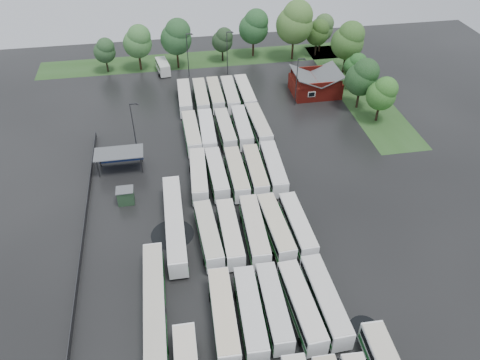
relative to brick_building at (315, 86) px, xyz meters
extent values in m
plane|color=black|center=(-24.00, -42.77, -1.87)|extent=(160.00, 160.00, 0.00)
cube|color=maroon|center=(0.00, 0.03, -0.17)|extent=(10.00, 8.00, 3.40)
cube|color=#4C4F51|center=(-2.50, 0.03, 2.43)|extent=(5.07, 8.60, 2.19)
cube|color=#4C4F51|center=(2.50, 0.03, 2.43)|extent=(5.07, 8.60, 2.19)
cube|color=maroon|center=(0.00, -3.97, 2.03)|extent=(9.00, 0.20, 1.20)
cube|color=silver|center=(-2.00, -4.02, 0.13)|extent=(1.60, 0.12, 1.20)
cylinder|color=#2D2D30|center=(-44.80, -22.77, -0.17)|extent=(0.16, 0.16, 3.40)
cylinder|color=#2D2D30|center=(-37.60, -22.77, -0.17)|extent=(0.16, 0.16, 3.40)
cylinder|color=#2D2D30|center=(-44.80, -19.57, -0.17)|extent=(0.16, 0.16, 3.40)
cylinder|color=#2D2D30|center=(-37.60, -19.57, -0.17)|extent=(0.16, 0.16, 3.40)
cube|color=#4C4F51|center=(-41.20, -21.17, 1.63)|extent=(8.20, 4.20, 0.15)
cube|color=navy|center=(-41.20, -19.27, -0.27)|extent=(7.60, 0.08, 2.60)
cube|color=#234026|center=(-40.20, -30.17, -0.62)|extent=(2.50, 2.00, 2.50)
cube|color=#4C4F51|center=(-40.20, -30.17, 0.69)|extent=(2.70, 2.20, 0.12)
cube|color=#264A1C|center=(-22.00, 22.03, -1.86)|extent=(80.00, 10.00, 0.01)
cube|color=#264A1C|center=(10.00, 0.03, -1.86)|extent=(10.00, 50.00, 0.01)
cube|color=#2D2D30|center=(-46.20, -34.77, -1.27)|extent=(0.10, 50.00, 1.20)
cube|color=white|center=(-28.25, -55.29, 0.03)|extent=(2.98, 12.54, 2.86)
cube|color=black|center=(-28.25, -55.29, 0.60)|extent=(3.03, 12.04, 0.91)
cube|color=#176E27|center=(-28.25, -55.29, -0.60)|extent=(3.03, 12.29, 0.63)
cube|color=beige|center=(-28.25, -55.29, 1.51)|extent=(2.87, 12.16, 0.12)
cylinder|color=black|center=(-28.25, -59.27, -1.40)|extent=(2.65, 1.00, 1.00)
cylinder|color=black|center=(-28.25, -51.30, -1.40)|extent=(2.65, 1.00, 1.00)
cube|color=white|center=(-25.04, -55.40, -0.01)|extent=(2.99, 12.26, 2.79)
cube|color=black|center=(-25.04, -55.40, 0.54)|extent=(3.04, 11.78, 0.89)
cube|color=#166623|center=(-25.04, -55.40, -0.63)|extent=(3.04, 12.02, 0.61)
cube|color=silver|center=(-25.04, -55.40, 1.43)|extent=(2.88, 11.89, 0.12)
cylinder|color=black|center=(-25.04, -59.29, -1.41)|extent=(2.59, 0.97, 0.97)
cylinder|color=black|center=(-25.04, -51.50, -1.41)|extent=(2.59, 0.97, 0.97)
cube|color=white|center=(-22.06, -54.96, -0.08)|extent=(2.71, 11.81, 2.69)
cube|color=black|center=(-22.06, -54.96, 0.46)|extent=(2.76, 11.34, 0.86)
cube|color=#046216|center=(-22.06, -54.96, -0.67)|extent=(2.75, 11.57, 0.59)
cube|color=beige|center=(-22.06, -54.96, 1.32)|extent=(2.60, 11.45, 0.12)
cylinder|color=black|center=(-22.06, -58.72, -1.42)|extent=(2.50, 0.94, 0.94)
cylinder|color=black|center=(-22.06, -51.20, -1.42)|extent=(2.50, 0.94, 0.94)
cube|color=white|center=(-18.76, -55.42, -0.02)|extent=(3.08, 12.26, 2.79)
cube|color=black|center=(-18.76, -55.42, 0.54)|extent=(3.12, 11.77, 0.89)
cube|color=#186628|center=(-18.76, -55.42, -0.63)|extent=(3.12, 12.02, 0.61)
cube|color=silver|center=(-18.76, -55.42, 1.43)|extent=(2.96, 11.89, 0.12)
cylinder|color=black|center=(-18.76, -59.31, -1.41)|extent=(2.58, 0.97, 0.97)
cylinder|color=black|center=(-18.76, -51.53, -1.41)|extent=(2.58, 0.97, 0.97)
cube|color=white|center=(-15.67, -55.16, 0.02)|extent=(2.91, 12.48, 2.85)
cube|color=black|center=(-15.67, -55.16, 0.59)|extent=(2.96, 11.99, 0.91)
cube|color=#025F12|center=(-15.67, -55.16, -0.60)|extent=(2.95, 12.24, 0.63)
cube|color=beige|center=(-15.67, -55.16, 1.50)|extent=(2.80, 12.11, 0.12)
cylinder|color=black|center=(-15.67, -59.14, -1.40)|extent=(2.64, 0.99, 0.99)
cylinder|color=black|center=(-15.67, -51.19, -1.40)|extent=(2.64, 0.99, 0.99)
cube|color=white|center=(-28.39, -41.44, -0.06)|extent=(3.05, 11.99, 2.72)
cube|color=black|center=(-28.39, -41.44, 0.49)|extent=(3.08, 11.51, 0.87)
cube|color=#156120|center=(-28.39, -41.44, -0.66)|extent=(3.08, 11.75, 0.60)
cube|color=beige|center=(-28.39, -41.44, 1.35)|extent=(2.93, 11.63, 0.12)
cylinder|color=black|center=(-28.39, -45.24, -1.42)|extent=(2.52, 0.95, 0.95)
cylinder|color=black|center=(-28.39, -37.64, -1.42)|extent=(2.52, 0.95, 0.95)
cube|color=white|center=(-25.33, -41.66, -0.06)|extent=(2.55, 11.89, 2.72)
cube|color=black|center=(-25.33, -41.66, 0.48)|extent=(2.60, 11.41, 0.87)
cube|color=#135F23|center=(-25.33, -41.66, -0.66)|extent=(2.59, 11.65, 0.60)
cube|color=beige|center=(-25.33, -41.66, 1.35)|extent=(2.45, 11.53, 0.12)
cylinder|color=black|center=(-25.33, -45.46, -1.42)|extent=(2.52, 0.95, 0.95)
cylinder|color=black|center=(-25.33, -37.86, -1.42)|extent=(2.52, 0.95, 0.95)
cube|color=white|center=(-21.84, -41.78, 0.03)|extent=(2.95, 12.51, 2.85)
cube|color=black|center=(-21.84, -41.78, 0.60)|extent=(2.99, 12.01, 0.91)
cube|color=#026B0E|center=(-21.84, -41.78, -0.60)|extent=(2.99, 12.26, 0.63)
cube|color=beige|center=(-21.84, -41.78, 1.50)|extent=(2.83, 12.13, 0.12)
cylinder|color=black|center=(-21.84, -45.76, -1.40)|extent=(2.64, 1.00, 1.00)
cylinder|color=black|center=(-21.84, -37.80, -1.40)|extent=(2.64, 1.00, 1.00)
cube|color=white|center=(-18.70, -41.71, -0.01)|extent=(3.11, 12.34, 2.80)
cube|color=black|center=(-18.70, -41.71, 0.55)|extent=(3.15, 11.85, 0.90)
cube|color=#14701D|center=(-18.70, -41.71, -0.62)|extent=(3.15, 12.09, 0.62)
cube|color=beige|center=(-18.70, -41.71, 1.45)|extent=(2.99, 11.96, 0.12)
cylinder|color=black|center=(-18.70, -45.63, -1.41)|extent=(2.60, 0.98, 0.98)
cylinder|color=black|center=(-18.70, -37.80, -1.41)|extent=(2.60, 0.98, 0.98)
cube|color=white|center=(-15.48, -41.78, -0.06)|extent=(2.76, 11.91, 2.72)
cube|color=black|center=(-15.48, -41.78, 0.48)|extent=(2.81, 11.44, 0.87)
cube|color=#026B11|center=(-15.48, -41.78, -0.66)|extent=(2.80, 11.68, 0.60)
cube|color=silver|center=(-15.48, -41.78, 1.34)|extent=(2.65, 11.55, 0.12)
cylinder|color=black|center=(-15.48, -45.57, -1.42)|extent=(2.52, 0.95, 0.95)
cylinder|color=black|center=(-15.48, -37.99, -1.42)|extent=(2.52, 0.95, 0.95)
cube|color=white|center=(-28.36, -27.67, -0.02)|extent=(3.16, 12.25, 2.78)
cube|color=black|center=(-28.36, -27.67, 0.54)|extent=(3.19, 11.77, 0.89)
cube|color=#0F6B19|center=(-28.36, -27.67, -0.63)|extent=(3.19, 12.01, 0.61)
cube|color=beige|center=(-28.36, -27.67, 1.42)|extent=(3.04, 11.88, 0.12)
cylinder|color=black|center=(-28.36, -31.55, -1.41)|extent=(2.58, 0.97, 0.97)
cylinder|color=black|center=(-28.36, -23.79, -1.41)|extent=(2.58, 0.97, 0.97)
cube|color=white|center=(-25.34, -27.64, -0.07)|extent=(2.65, 11.87, 2.71)
cube|color=black|center=(-25.34, -27.64, 0.48)|extent=(2.70, 11.40, 0.87)
cube|color=#096E1B|center=(-25.34, -27.64, -0.66)|extent=(2.69, 11.63, 0.60)
cube|color=silver|center=(-25.34, -27.64, 1.34)|extent=(2.54, 11.51, 0.12)
cylinder|color=black|center=(-25.34, -31.43, -1.42)|extent=(2.51, 0.95, 0.95)
cylinder|color=black|center=(-25.34, -23.86, -1.42)|extent=(2.51, 0.95, 0.95)
cube|color=white|center=(-22.12, -28.16, -0.04)|extent=(2.51, 12.00, 2.75)
cube|color=black|center=(-22.12, -28.16, 0.51)|extent=(2.57, 11.52, 0.88)
cube|color=#0D681D|center=(-22.12, -28.16, -0.65)|extent=(2.56, 11.76, 0.60)
cube|color=beige|center=(-22.12, -28.16, 1.38)|extent=(2.41, 11.64, 0.12)
cylinder|color=black|center=(-22.12, -31.99, -1.42)|extent=(2.55, 0.96, 0.96)
cylinder|color=black|center=(-22.12, -24.32, -1.42)|extent=(2.55, 0.96, 0.96)
cube|color=white|center=(-18.92, -27.94, -0.05)|extent=(2.71, 11.98, 2.73)
cube|color=black|center=(-18.92, -27.94, 0.50)|extent=(2.76, 11.50, 0.88)
cube|color=#06640F|center=(-18.92, -27.94, -0.65)|extent=(2.76, 11.74, 0.60)
cube|color=beige|center=(-18.92, -27.94, 1.37)|extent=(2.61, 11.62, 0.12)
cylinder|color=black|center=(-18.92, -31.76, -1.42)|extent=(2.54, 0.95, 0.95)
cylinder|color=black|center=(-18.92, -24.12, -1.42)|extent=(2.54, 0.95, 0.95)
cube|color=white|center=(-15.78, -27.83, 0.02)|extent=(3.07, 12.50, 2.84)
cube|color=black|center=(-15.78, -27.83, 0.59)|extent=(3.11, 12.01, 0.91)
cube|color=#056916|center=(-15.78, -27.83, -0.60)|extent=(3.11, 12.26, 0.63)
cube|color=silver|center=(-15.78, -27.83, 1.50)|extent=(2.95, 12.13, 0.12)
cylinder|color=black|center=(-15.78, -31.80, -1.40)|extent=(2.64, 0.99, 0.99)
cylinder|color=black|center=(-15.78, -23.86, -1.40)|extent=(2.64, 0.99, 0.99)
cube|color=white|center=(-28.32, -14.58, -0.02)|extent=(2.72, 12.18, 2.78)
cube|color=black|center=(-28.32, -14.58, 0.54)|extent=(2.77, 11.69, 0.89)
cube|color=#126F24|center=(-28.32, -14.58, -0.63)|extent=(2.77, 11.94, 0.61)
cube|color=beige|center=(-28.32, -14.58, 1.42)|extent=(2.61, 11.81, 0.12)
cylinder|color=black|center=(-28.32, -18.46, -1.41)|extent=(2.58, 0.97, 0.97)
cylinder|color=black|center=(-28.32, -10.69, -1.41)|extent=(2.58, 0.97, 0.97)
cube|color=white|center=(-25.39, -14.59, 0.00)|extent=(2.94, 12.35, 2.81)
cube|color=black|center=(-25.39, -14.59, 0.56)|extent=(2.99, 11.86, 0.90)
cube|color=#0F6719|center=(-25.39, -14.59, -0.62)|extent=(2.98, 12.10, 0.62)
cube|color=silver|center=(-25.39, -14.59, 1.46)|extent=(2.83, 11.98, 0.12)
cylinder|color=black|center=(-25.39, -18.52, -1.41)|extent=(2.61, 0.98, 0.98)
cylinder|color=black|center=(-25.39, -10.66, -1.41)|extent=(2.61, 0.98, 0.98)
cube|color=white|center=(-21.96, -14.33, -0.07)|extent=(2.64, 11.82, 2.70)
cube|color=black|center=(-21.96, -14.33, 0.47)|extent=(2.69, 11.35, 0.86)
cube|color=#086612|center=(-21.96, -14.33, -0.67)|extent=(2.69, 11.58, 0.59)
cube|color=beige|center=(-21.96, -14.33, 1.32)|extent=(2.54, 11.46, 0.12)
cylinder|color=black|center=(-21.96, -18.10, -1.42)|extent=(2.50, 0.94, 0.94)
cylinder|color=black|center=(-21.96, -10.56, -1.42)|extent=(2.50, 0.94, 0.94)
cube|color=white|center=(-18.74, -14.15, -0.01)|extent=(2.80, 12.23, 2.79)
cube|color=black|center=(-18.74, -14.15, 0.54)|extent=(2.85, 11.74, 0.89)
cube|color=#106B23|center=(-18.74, -14.15, -0.63)|extent=(2.85, 11.99, 0.61)
cube|color=silver|center=(-18.74, -14.15, 1.43)|extent=(2.69, 11.86, 0.12)
cylinder|color=black|center=(-18.74, -18.04, -1.41)|extent=(2.59, 0.97, 0.97)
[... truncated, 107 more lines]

